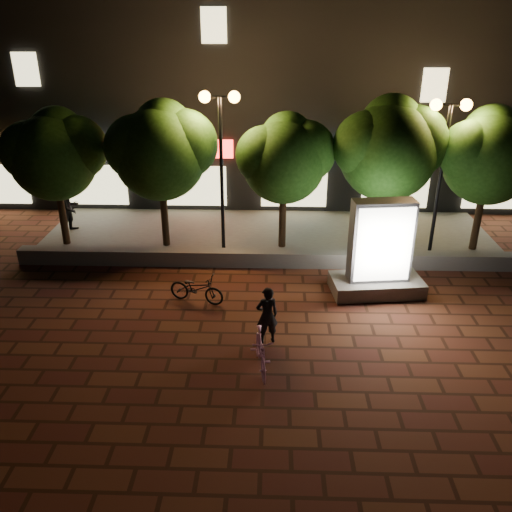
{
  "coord_description": "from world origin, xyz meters",
  "views": [
    {
      "loc": [
        0.15,
        -11.44,
        7.42
      ],
      "look_at": [
        -0.27,
        1.5,
        1.48
      ],
      "focal_mm": 37.34,
      "sensor_mm": 36.0,
      "label": 1
    }
  ],
  "objects_px": {
    "tree_mid": "(285,156)",
    "street_lamp_left": "(220,132)",
    "tree_far_right": "(491,153)",
    "ad_kiosk": "(379,257)",
    "rider": "(267,315)",
    "tree_left": "(161,148)",
    "scooter_parked": "(196,288)",
    "pedestrian": "(70,208)",
    "street_lamp_right": "(446,138)",
    "tree_right": "(390,146)",
    "scooter_pink": "(261,351)",
    "tree_far_left": "(55,152)"
  },
  "relations": [
    {
      "from": "tree_mid",
      "to": "tree_far_right",
      "type": "distance_m",
      "value": 6.5
    },
    {
      "from": "tree_mid",
      "to": "street_lamp_left",
      "type": "distance_m",
      "value": 2.22
    },
    {
      "from": "street_lamp_left",
      "to": "tree_right",
      "type": "bearing_deg",
      "value": 2.81
    },
    {
      "from": "tree_far_right",
      "to": "scooter_parked",
      "type": "relative_size",
      "value": 2.96
    },
    {
      "from": "tree_right",
      "to": "street_lamp_right",
      "type": "xyz_separation_m",
      "value": [
        1.64,
        -0.26,
        0.33
      ]
    },
    {
      "from": "tree_far_left",
      "to": "street_lamp_right",
      "type": "xyz_separation_m",
      "value": [
        12.45,
        -0.26,
        0.6
      ]
    },
    {
      "from": "street_lamp_left",
      "to": "ad_kiosk",
      "type": "xyz_separation_m",
      "value": [
        4.7,
        -2.87,
        -2.9
      ]
    },
    {
      "from": "tree_left",
      "to": "rider",
      "type": "bearing_deg",
      "value": -58.92
    },
    {
      "from": "tree_mid",
      "to": "street_lamp_right",
      "type": "relative_size",
      "value": 0.9
    },
    {
      "from": "tree_mid",
      "to": "pedestrian",
      "type": "distance_m",
      "value": 8.14
    },
    {
      "from": "scooter_pink",
      "to": "tree_mid",
      "type": "bearing_deg",
      "value": 76.63
    },
    {
      "from": "tree_right",
      "to": "tree_far_right",
      "type": "bearing_deg",
      "value": -0.0
    },
    {
      "from": "tree_left",
      "to": "tree_mid",
      "type": "distance_m",
      "value": 4.0
    },
    {
      "from": "tree_right",
      "to": "tree_far_left",
      "type": "bearing_deg",
      "value": -180.0
    },
    {
      "from": "tree_left",
      "to": "scooter_parked",
      "type": "height_order",
      "value": "tree_left"
    },
    {
      "from": "pedestrian",
      "to": "scooter_parked",
      "type": "bearing_deg",
      "value": -114.22
    },
    {
      "from": "tree_right",
      "to": "ad_kiosk",
      "type": "relative_size",
      "value": 1.81
    },
    {
      "from": "tree_far_left",
      "to": "tree_right",
      "type": "distance_m",
      "value": 10.81
    },
    {
      "from": "scooter_pink",
      "to": "scooter_parked",
      "type": "bearing_deg",
      "value": 113.23
    },
    {
      "from": "tree_far_left",
      "to": "tree_left",
      "type": "height_order",
      "value": "tree_left"
    },
    {
      "from": "tree_far_left",
      "to": "rider",
      "type": "bearing_deg",
      "value": -39.68
    },
    {
      "from": "tree_right",
      "to": "pedestrian",
      "type": "height_order",
      "value": "tree_right"
    },
    {
      "from": "pedestrian",
      "to": "tree_left",
      "type": "bearing_deg",
      "value": -87.29
    },
    {
      "from": "tree_mid",
      "to": "scooter_pink",
      "type": "distance_m",
      "value": 7.47
    },
    {
      "from": "street_lamp_right",
      "to": "tree_right",
      "type": "bearing_deg",
      "value": 170.9
    },
    {
      "from": "tree_far_left",
      "to": "street_lamp_left",
      "type": "height_order",
      "value": "street_lamp_left"
    },
    {
      "from": "tree_right",
      "to": "street_lamp_right",
      "type": "bearing_deg",
      "value": -9.1
    },
    {
      "from": "street_lamp_right",
      "to": "scooter_parked",
      "type": "xyz_separation_m",
      "value": [
        -7.43,
        -3.62,
        -3.47
      ]
    },
    {
      "from": "scooter_pink",
      "to": "pedestrian",
      "type": "relative_size",
      "value": 0.92
    },
    {
      "from": "scooter_parked",
      "to": "pedestrian",
      "type": "distance_m",
      "value": 7.27
    },
    {
      "from": "tree_far_left",
      "to": "tree_mid",
      "type": "relative_size",
      "value": 1.03
    },
    {
      "from": "tree_left",
      "to": "tree_mid",
      "type": "xyz_separation_m",
      "value": [
        4.0,
        -0.0,
        -0.23
      ]
    },
    {
      "from": "tree_left",
      "to": "street_lamp_right",
      "type": "bearing_deg",
      "value": -1.68
    },
    {
      "from": "street_lamp_left",
      "to": "pedestrian",
      "type": "height_order",
      "value": "street_lamp_left"
    },
    {
      "from": "ad_kiosk",
      "to": "tree_far_right",
      "type": "bearing_deg",
      "value": 39.05
    },
    {
      "from": "tree_mid",
      "to": "scooter_pink",
      "type": "relative_size",
      "value": 2.81
    },
    {
      "from": "street_lamp_right",
      "to": "ad_kiosk",
      "type": "relative_size",
      "value": 1.78
    },
    {
      "from": "tree_left",
      "to": "rider",
      "type": "relative_size",
      "value": 3.24
    },
    {
      "from": "tree_left",
      "to": "rider",
      "type": "height_order",
      "value": "tree_left"
    },
    {
      "from": "scooter_parked",
      "to": "pedestrian",
      "type": "bearing_deg",
      "value": 63.59
    },
    {
      "from": "tree_far_right",
      "to": "ad_kiosk",
      "type": "distance_m",
      "value": 5.45
    },
    {
      "from": "tree_mid",
      "to": "street_lamp_right",
      "type": "distance_m",
      "value": 5.0
    },
    {
      "from": "street_lamp_left",
      "to": "tree_left",
      "type": "bearing_deg",
      "value": 172.3
    },
    {
      "from": "tree_left",
      "to": "scooter_pink",
      "type": "height_order",
      "value": "tree_left"
    },
    {
      "from": "scooter_parked",
      "to": "tree_far_left",
      "type": "bearing_deg",
      "value": 69.42
    },
    {
      "from": "ad_kiosk",
      "to": "scooter_parked",
      "type": "distance_m",
      "value": 5.23
    },
    {
      "from": "tree_right",
      "to": "rider",
      "type": "bearing_deg",
      "value": -123.15
    },
    {
      "from": "rider",
      "to": "tree_left",
      "type": "bearing_deg",
      "value": -76.09
    },
    {
      "from": "scooter_pink",
      "to": "pedestrian",
      "type": "xyz_separation_m",
      "value": [
        -7.12,
        8.04,
        0.47
      ]
    },
    {
      "from": "tree_far_left",
      "to": "street_lamp_right",
      "type": "height_order",
      "value": "street_lamp_right"
    }
  ]
}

